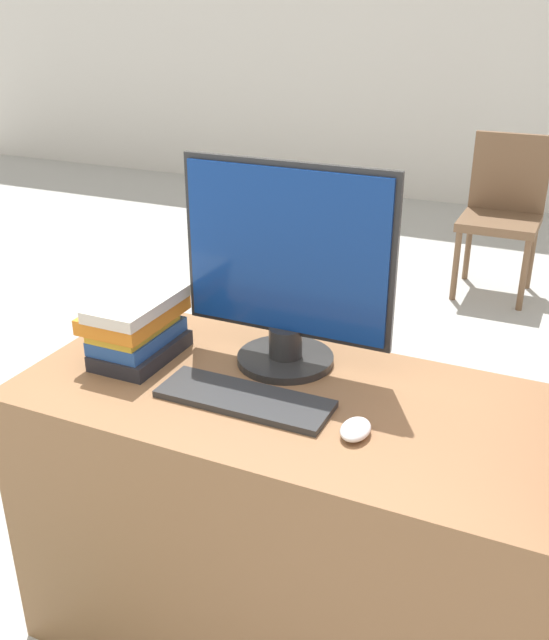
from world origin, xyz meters
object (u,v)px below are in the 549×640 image
object	(u,v)px
far_chair	(503,206)
book_stack	(137,326)
monitor	(286,270)
mouse	(356,429)
keyboard	(244,399)

from	to	relation	value
far_chair	book_stack	bearing A→B (deg)	-62.14
monitor	mouse	world-z (taller)	monitor
monitor	keyboard	distance (m)	0.33
monitor	mouse	xyz separation A→B (m)	(0.27, -0.25, -0.24)
keyboard	far_chair	xyz separation A→B (m)	(0.18, 3.00, -0.26)
monitor	far_chair	distance (m)	2.82
far_chair	monitor	bearing A→B (deg)	-55.26
keyboard	mouse	distance (m)	0.28
monitor	far_chair	size ratio (longest dim) A/B	0.59
keyboard	mouse	xyz separation A→B (m)	(0.28, -0.03, 0.01)
mouse	far_chair	xyz separation A→B (m)	(-0.10, 3.02, -0.27)
mouse	far_chair	bearing A→B (deg)	91.83
mouse	keyboard	bearing A→B (deg)	174.50
far_chair	keyboard	bearing A→B (deg)	-55.12
book_stack	far_chair	size ratio (longest dim) A/B	0.30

